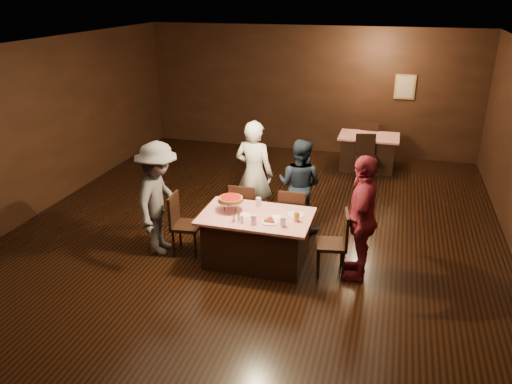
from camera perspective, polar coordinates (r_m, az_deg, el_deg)
room at (r=7.44m, az=-0.51°, el=9.38°), size 10.00×10.04×3.02m
main_table at (r=7.36m, az=0.03°, el=-5.36°), size 1.60×1.00×0.77m
back_table at (r=11.47m, az=12.65°, el=4.46°), size 1.30×0.90×0.77m
chair_far_left at (r=8.07m, az=-1.26°, el=-2.05°), size 0.42×0.42×0.95m
chair_far_right at (r=7.89m, az=4.31°, el=-2.69°), size 0.42×0.42×0.95m
chair_end_left at (r=7.66m, az=-7.93°, el=-3.67°), size 0.46×0.46×0.95m
chair_end_right at (r=7.13m, az=8.61°, el=-5.78°), size 0.49×0.49×0.95m
chair_back_near at (r=10.78m, az=12.42°, el=3.82°), size 0.50×0.50×0.95m
chair_back_far at (r=12.02m, az=12.89°, el=5.70°), size 0.47×0.47×0.95m
diner_white_jacket at (r=8.35m, az=-0.22°, el=2.08°), size 0.73×0.53×1.83m
diner_navy_hoodie at (r=8.26m, az=4.98°, el=0.79°), size 0.87×0.74×1.57m
diner_grey_knit at (r=7.62m, az=-11.05°, el=-0.73°), size 0.73×1.17×1.75m
diner_red_shirt at (r=6.95m, az=12.02°, el=-2.92°), size 0.45×1.06×1.80m
pizza_stand at (r=7.27m, az=-2.90°, el=-0.82°), size 0.38×0.38×0.22m
plate_with_slice at (r=6.96m, az=1.61°, el=-3.30°), size 0.25×0.25×0.06m
plate_empty at (r=7.20m, az=4.57°, el=-2.60°), size 0.25×0.25×0.01m
glass_front_left at (r=6.89m, az=-0.25°, el=-3.18°), size 0.08×0.08×0.14m
glass_front_right at (r=6.84m, az=3.09°, el=-3.40°), size 0.08×0.08×0.14m
glass_amber at (r=6.99m, az=4.66°, el=-2.85°), size 0.08×0.08×0.14m
glass_back at (r=7.44m, az=0.29°, el=-1.17°), size 0.08×0.08×0.14m
condiments at (r=6.97m, az=-2.03°, el=-3.06°), size 0.17×0.10×0.09m
napkin_center at (r=7.12m, az=2.36°, el=-2.90°), size 0.19×0.19×0.01m
napkin_left at (r=7.18m, az=-1.23°, el=-2.65°), size 0.21×0.21×0.01m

